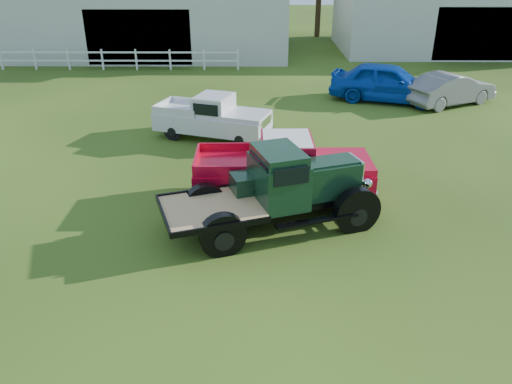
# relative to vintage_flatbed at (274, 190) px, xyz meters

# --- Properties ---
(ground) EXTENTS (120.00, 120.00, 0.00)m
(ground) POSITION_rel_vintage_flatbed_xyz_m (-0.65, -1.35, -1.04)
(ground) COLOR #25360F
(shed_left) EXTENTS (18.80, 10.20, 5.60)m
(shed_left) POSITION_rel_vintage_flatbed_xyz_m (-7.65, 24.65, 1.76)
(shed_left) COLOR beige
(shed_left) RESTS_ON ground
(shed_right) EXTENTS (16.80, 9.20, 5.20)m
(shed_right) POSITION_rel_vintage_flatbed_xyz_m (13.35, 25.65, 1.56)
(shed_right) COLOR beige
(shed_right) RESTS_ON ground
(fence_rail) EXTENTS (14.20, 0.16, 1.20)m
(fence_rail) POSITION_rel_vintage_flatbed_xyz_m (-8.65, 18.65, -0.44)
(fence_rail) COLOR white
(fence_rail) RESTS_ON ground
(vintage_flatbed) EXTENTS (5.67, 3.72, 2.09)m
(vintage_flatbed) POSITION_rel_vintage_flatbed_xyz_m (0.00, 0.00, 0.00)
(vintage_flatbed) COLOR #163420
(vintage_flatbed) RESTS_ON ground
(red_pickup) EXTENTS (5.09, 2.04, 1.84)m
(red_pickup) POSITION_rel_vintage_flatbed_xyz_m (0.27, 1.62, -0.12)
(red_pickup) COLOR red
(red_pickup) RESTS_ON ground
(white_pickup) EXTENTS (4.69, 3.02, 1.61)m
(white_pickup) POSITION_rel_vintage_flatbed_xyz_m (-2.13, 6.73, -0.24)
(white_pickup) COLOR silver
(white_pickup) RESTS_ON ground
(misc_car_blue) EXTENTS (5.60, 3.66, 1.77)m
(misc_car_blue) POSITION_rel_vintage_flatbed_xyz_m (5.55, 11.91, -0.16)
(misc_car_blue) COLOR #083DA7
(misc_car_blue) RESTS_ON ground
(misc_car_grey) EXTENTS (4.57, 3.40, 1.44)m
(misc_car_grey) POSITION_rel_vintage_flatbed_xyz_m (8.30, 11.33, -0.32)
(misc_car_grey) COLOR slate
(misc_car_grey) RESTS_ON ground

